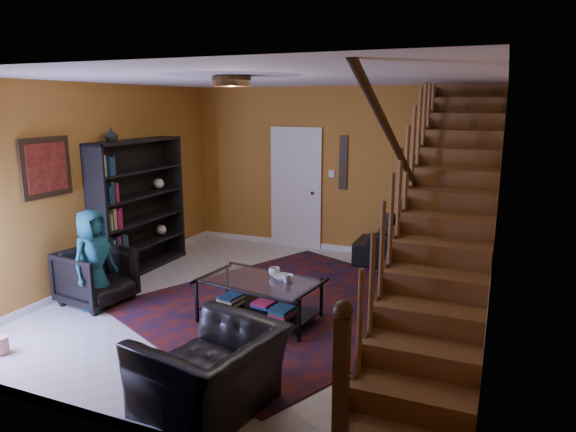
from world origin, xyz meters
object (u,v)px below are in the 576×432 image
object	(u,v)px
bookshelf	(140,208)
sofa	(417,251)
armchair_left	(96,276)
coffee_table	(260,297)
armchair_right	(211,372)

from	to	relation	value
bookshelf	sofa	xyz separation A→B (m)	(3.90, 1.70, -0.69)
sofa	armchair_left	world-z (taller)	armchair_left
armchair_left	coffee_table	world-z (taller)	armchair_left
armchair_left	armchair_right	xyz separation A→B (m)	(2.59, -1.49, -0.01)
armchair_left	armchair_right	distance (m)	2.99
sofa	armchair_right	world-z (taller)	armchair_right
sofa	armchair_right	bearing A→B (deg)	77.55
armchair_left	coffee_table	size ratio (longest dim) A/B	0.55
bookshelf	coffee_table	distance (m)	2.81
bookshelf	armchair_left	world-z (taller)	bookshelf
armchair_left	armchair_right	size ratio (longest dim) A/B	0.72
sofa	coffee_table	world-z (taller)	sofa
armchair_right	coffee_table	xyz separation A→B (m)	(-0.43, 1.81, -0.06)
sofa	coffee_table	xyz separation A→B (m)	(-1.38, -2.74, 0.02)
sofa	bookshelf	bearing A→B (deg)	22.96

